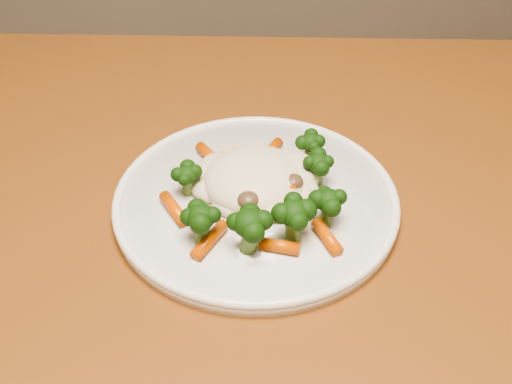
% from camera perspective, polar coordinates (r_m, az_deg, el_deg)
% --- Properties ---
extents(dining_table, '(1.37, 1.00, 0.75)m').
position_cam_1_polar(dining_table, '(0.69, -10.23, -9.61)').
color(dining_table, brown).
rests_on(dining_table, ground).
extents(plate, '(0.28, 0.28, 0.01)m').
position_cam_1_polar(plate, '(0.64, 0.00, -0.94)').
color(plate, white).
rests_on(plate, dining_table).
extents(meal, '(0.18, 0.18, 0.05)m').
position_cam_1_polar(meal, '(0.62, 0.32, 0.64)').
color(meal, beige).
rests_on(meal, plate).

